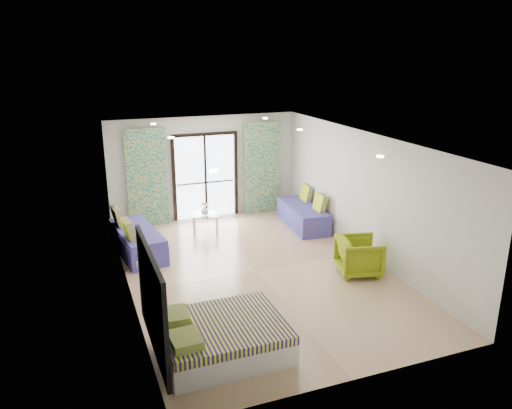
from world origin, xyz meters
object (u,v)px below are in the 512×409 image
object	(u,v)px
bed	(222,337)
armchair	(359,254)
coffee_table	(205,215)
daybed_left	(137,240)
daybed_right	(303,215)

from	to	relation	value
bed	armchair	size ratio (longest dim) A/B	2.17
armchair	coffee_table	bearing A→B (deg)	45.62
bed	daybed_left	size ratio (longest dim) A/B	0.86
bed	armchair	xyz separation A→B (m)	(3.38, 1.66, 0.16)
bed	daybed_right	bearing A→B (deg)	52.18
bed	daybed_right	size ratio (longest dim) A/B	0.91
coffee_table	daybed_left	bearing A→B (deg)	-152.72
coffee_table	armchair	world-z (taller)	armchair
daybed_left	armchair	size ratio (longest dim) A/B	2.53
daybed_left	coffee_table	world-z (taller)	daybed_left
coffee_table	armchair	xyz separation A→B (m)	(2.19, -3.57, 0.04)
bed	armchair	world-z (taller)	armchair
daybed_left	coffee_table	size ratio (longest dim) A/B	2.65
daybed_right	armchair	size ratio (longest dim) A/B	2.39
daybed_left	daybed_right	xyz separation A→B (m)	(4.24, 0.34, -0.01)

